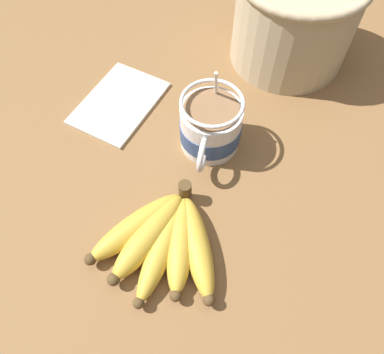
% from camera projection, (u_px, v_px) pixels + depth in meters
% --- Properties ---
extents(table, '(1.13, 1.13, 0.04)m').
position_uv_depth(table, '(181.00, 174.00, 0.64)').
color(table, brown).
rests_on(table, ground).
extents(coffee_mug, '(0.14, 0.10, 0.14)m').
position_uv_depth(coffee_mug, '(210.00, 127.00, 0.61)').
color(coffee_mug, silver).
rests_on(coffee_mug, table).
extents(banana_bunch, '(0.19, 0.20, 0.04)m').
position_uv_depth(banana_bunch, '(163.00, 239.00, 0.53)').
color(banana_bunch, '#4C381E').
rests_on(banana_bunch, table).
extents(woven_basket, '(0.23, 0.23, 0.17)m').
position_uv_depth(woven_basket, '(295.00, 17.00, 0.68)').
color(woven_basket, tan).
rests_on(woven_basket, table).
extents(napkin, '(0.20, 0.16, 0.01)m').
position_uv_depth(napkin, '(119.00, 103.00, 0.69)').
color(napkin, beige).
rests_on(napkin, table).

